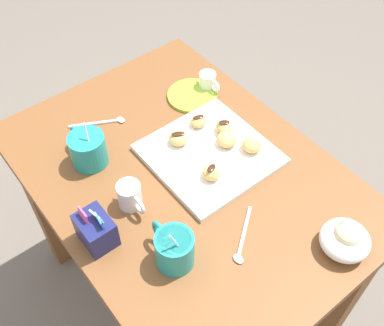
{
  "coord_description": "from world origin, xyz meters",
  "views": [
    {
      "loc": [
        -0.62,
        0.46,
        1.67
      ],
      "look_at": [
        0.0,
        -0.03,
        0.73
      ],
      "focal_mm": 43.54,
      "sensor_mm": 36.0,
      "label": 1
    }
  ],
  "objects_px": {
    "dining_table": "(185,204)",
    "saucer_lime_left": "(192,96)",
    "beignet_5": "(227,140)",
    "beignet_1": "(178,139)",
    "coffee_mug_teal_right": "(88,148)",
    "chocolate_sauce_pitcher": "(208,80)",
    "beignet_3": "(224,127)",
    "ice_cream_bowl": "(345,239)",
    "coffee_mug_teal_left": "(174,248)",
    "beignet_2": "(252,145)",
    "cream_pitcher_white": "(130,195)",
    "sugar_caddy": "(96,230)",
    "beignet_0": "(198,121)",
    "pastry_plate_square": "(209,154)",
    "beignet_4": "(211,173)"
  },
  "relations": [
    {
      "from": "dining_table",
      "to": "saucer_lime_left",
      "type": "height_order",
      "value": "saucer_lime_left"
    },
    {
      "from": "beignet_5",
      "to": "beignet_1",
      "type": "bearing_deg",
      "value": 49.17
    },
    {
      "from": "coffee_mug_teal_right",
      "to": "beignet_1",
      "type": "relative_size",
      "value": 2.71
    },
    {
      "from": "chocolate_sauce_pitcher",
      "to": "beignet_3",
      "type": "bearing_deg",
      "value": 152.79
    },
    {
      "from": "ice_cream_bowl",
      "to": "coffee_mug_teal_left",
      "type": "bearing_deg",
      "value": 56.33
    },
    {
      "from": "beignet_2",
      "to": "cream_pitcher_white",
      "type": "bearing_deg",
      "value": 80.21
    },
    {
      "from": "ice_cream_bowl",
      "to": "beignet_1",
      "type": "distance_m",
      "value": 0.5
    },
    {
      "from": "beignet_2",
      "to": "beignet_3",
      "type": "xyz_separation_m",
      "value": [
        0.1,
        0.02,
        -0.0
      ]
    },
    {
      "from": "sugar_caddy",
      "to": "chocolate_sauce_pitcher",
      "type": "relative_size",
      "value": 1.15
    },
    {
      "from": "coffee_mug_teal_right",
      "to": "beignet_0",
      "type": "distance_m",
      "value": 0.32
    },
    {
      "from": "dining_table",
      "to": "pastry_plate_square",
      "type": "height_order",
      "value": "pastry_plate_square"
    },
    {
      "from": "beignet_1",
      "to": "beignet_4",
      "type": "relative_size",
      "value": 1.09
    },
    {
      "from": "coffee_mug_teal_left",
      "to": "ice_cream_bowl",
      "type": "height_order",
      "value": "coffee_mug_teal_left"
    },
    {
      "from": "ice_cream_bowl",
      "to": "saucer_lime_left",
      "type": "distance_m",
      "value": 0.63
    },
    {
      "from": "dining_table",
      "to": "saucer_lime_left",
      "type": "relative_size",
      "value": 6.46
    },
    {
      "from": "beignet_4",
      "to": "beignet_5",
      "type": "xyz_separation_m",
      "value": [
        0.06,
        -0.11,
        0.0
      ]
    },
    {
      "from": "sugar_caddy",
      "to": "beignet_3",
      "type": "bearing_deg",
      "value": -80.94
    },
    {
      "from": "cream_pitcher_white",
      "to": "beignet_2",
      "type": "height_order",
      "value": "cream_pitcher_white"
    },
    {
      "from": "dining_table",
      "to": "beignet_1",
      "type": "distance_m",
      "value": 0.2
    },
    {
      "from": "coffee_mug_teal_left",
      "to": "beignet_3",
      "type": "distance_m",
      "value": 0.41
    },
    {
      "from": "ice_cream_bowl",
      "to": "beignet_0",
      "type": "xyz_separation_m",
      "value": [
        0.51,
        0.02,
        -0.01
      ]
    },
    {
      "from": "chocolate_sauce_pitcher",
      "to": "beignet_4",
      "type": "distance_m",
      "value": 0.37
    },
    {
      "from": "ice_cream_bowl",
      "to": "chocolate_sauce_pitcher",
      "type": "height_order",
      "value": "ice_cream_bowl"
    },
    {
      "from": "beignet_3",
      "to": "beignet_5",
      "type": "distance_m",
      "value": 0.05
    },
    {
      "from": "dining_table",
      "to": "beignet_3",
      "type": "height_order",
      "value": "beignet_3"
    },
    {
      "from": "sugar_caddy",
      "to": "beignet_0",
      "type": "height_order",
      "value": "sugar_caddy"
    },
    {
      "from": "beignet_1",
      "to": "pastry_plate_square",
      "type": "bearing_deg",
      "value": -150.37
    },
    {
      "from": "cream_pitcher_white",
      "to": "sugar_caddy",
      "type": "relative_size",
      "value": 0.99
    },
    {
      "from": "dining_table",
      "to": "beignet_4",
      "type": "relative_size",
      "value": 20.49
    },
    {
      "from": "chocolate_sauce_pitcher",
      "to": "beignet_4",
      "type": "relative_size",
      "value": 1.93
    },
    {
      "from": "dining_table",
      "to": "beignet_0",
      "type": "xyz_separation_m",
      "value": [
        0.1,
        -0.13,
        0.17
      ]
    },
    {
      "from": "pastry_plate_square",
      "to": "coffee_mug_teal_left",
      "type": "height_order",
      "value": "coffee_mug_teal_left"
    },
    {
      "from": "pastry_plate_square",
      "to": "coffee_mug_teal_left",
      "type": "bearing_deg",
      "value": 126.18
    },
    {
      "from": "beignet_4",
      "to": "beignet_1",
      "type": "bearing_deg",
      "value": -2.87
    },
    {
      "from": "coffee_mug_teal_right",
      "to": "beignet_2",
      "type": "relative_size",
      "value": 2.62
    },
    {
      "from": "coffee_mug_teal_left",
      "to": "cream_pitcher_white",
      "type": "height_order",
      "value": "coffee_mug_teal_left"
    },
    {
      "from": "cream_pitcher_white",
      "to": "beignet_3",
      "type": "bearing_deg",
      "value": -83.91
    },
    {
      "from": "ice_cream_bowl",
      "to": "beignet_2",
      "type": "xyz_separation_m",
      "value": [
        0.35,
        -0.03,
        -0.0
      ]
    },
    {
      "from": "cream_pitcher_white",
      "to": "beignet_0",
      "type": "bearing_deg",
      "value": -71.25
    },
    {
      "from": "ice_cream_bowl",
      "to": "beignet_4",
      "type": "bearing_deg",
      "value": 18.74
    },
    {
      "from": "chocolate_sauce_pitcher",
      "to": "beignet_4",
      "type": "xyz_separation_m",
      "value": [
        -0.29,
        0.23,
        0.0
      ]
    },
    {
      "from": "coffee_mug_teal_right",
      "to": "beignet_2",
      "type": "distance_m",
      "value": 0.44
    },
    {
      "from": "beignet_0",
      "to": "sugar_caddy",
      "type": "bearing_deg",
      "value": 108.33
    },
    {
      "from": "cream_pitcher_white",
      "to": "ice_cream_bowl",
      "type": "bearing_deg",
      "value": -142.01
    },
    {
      "from": "cream_pitcher_white",
      "to": "beignet_3",
      "type": "height_order",
      "value": "cream_pitcher_white"
    },
    {
      "from": "beignet_0",
      "to": "beignet_5",
      "type": "bearing_deg",
      "value": -171.8
    },
    {
      "from": "saucer_lime_left",
      "to": "beignet_3",
      "type": "xyz_separation_m",
      "value": [
        -0.18,
        0.03,
        0.03
      ]
    },
    {
      "from": "coffee_mug_teal_right",
      "to": "beignet_3",
      "type": "bearing_deg",
      "value": -114.03
    },
    {
      "from": "dining_table",
      "to": "beignet_4",
      "type": "distance_m",
      "value": 0.19
    },
    {
      "from": "ice_cream_bowl",
      "to": "beignet_0",
      "type": "bearing_deg",
      "value": 2.49
    }
  ]
}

